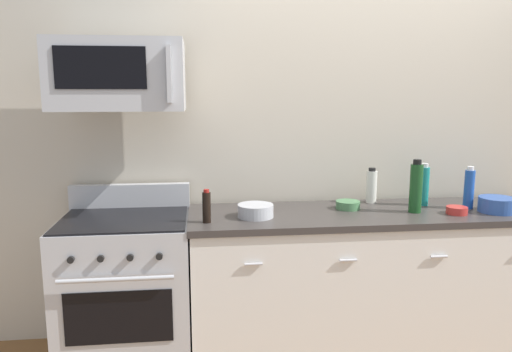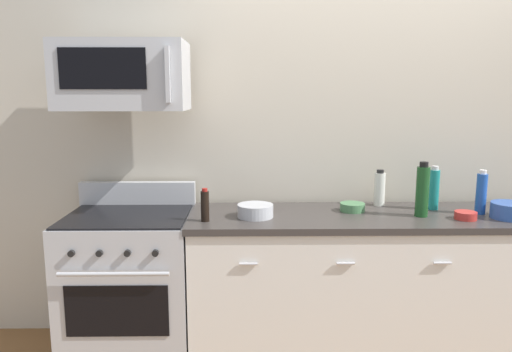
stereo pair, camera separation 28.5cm
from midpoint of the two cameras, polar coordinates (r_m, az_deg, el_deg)
name	(u,v)px [view 1 (the left image)]	position (r m, az deg, el deg)	size (l,w,h in m)	color
ground_plane	(369,347)	(3.42, 10.82, -19.23)	(6.50, 6.50, 0.00)	brown
back_wall	(357,137)	(3.40, 9.49, 4.58)	(5.42, 0.10, 2.70)	beige
counter_unit	(372,281)	(3.23, 11.09, -12.06)	(2.33, 0.66, 0.92)	silver
range_oven	(127,290)	(3.14, -17.53, -12.76)	(0.76, 0.69, 1.07)	#B7BABF
microwave	(119,75)	(2.96, -18.65, 11.21)	(0.74, 0.44, 0.40)	#B7BABF
bottle_soy_sauce_dark	(207,207)	(2.77, -8.79, -3.65)	(0.05, 0.05, 0.19)	black
bottle_wine_green	(416,187)	(3.08, 15.88, -1.33)	(0.08, 0.08, 0.33)	#19471E
bottle_vinegar_white	(371,186)	(3.30, 11.10, -1.21)	(0.07, 0.07, 0.24)	silver
bottle_soda_blue	(469,189)	(3.30, 21.63, -1.42)	(0.06, 0.06, 0.27)	#1E4CA5
bottle_sparkling_teal	(424,186)	(3.30, 16.90, -1.11)	(0.07, 0.07, 0.28)	#197F7A
bowl_blue_mixing	(497,204)	(3.28, 24.38, -3.09)	(0.22, 0.22, 0.09)	#2D519E
bowl_steel_prep	(256,210)	(2.88, -2.90, -4.10)	(0.21, 0.21, 0.08)	#B2B5BA
bowl_red_small	(457,210)	(3.14, 20.27, -3.83)	(0.13, 0.13, 0.05)	#B72D28
bowl_green_glaze	(348,205)	(3.11, 8.24, -3.39)	(0.15, 0.15, 0.05)	#477A4C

